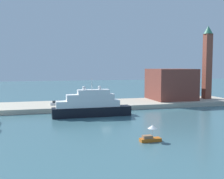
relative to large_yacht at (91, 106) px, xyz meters
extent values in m
plane|color=#3D6670|center=(2.71, -7.97, -3.10)|extent=(400.00, 400.00, 0.00)
cube|color=#B7AD99|center=(2.71, 17.48, -2.35)|extent=(110.00, 18.90, 1.50)
cube|color=black|center=(0.33, 0.00, -1.72)|extent=(22.60, 3.82, 2.75)
cube|color=white|center=(-0.80, 0.00, 0.60)|extent=(18.08, 3.52, 1.90)
cube|color=white|center=(-0.12, 0.00, 2.44)|extent=(13.56, 3.21, 1.77)
cube|color=white|center=(0.78, 0.00, 3.98)|extent=(9.04, 2.91, 1.31)
cylinder|color=silver|center=(0.33, 0.00, 6.31)|extent=(0.16, 0.16, 3.37)
sphere|color=white|center=(2.59, 0.00, 5.16)|extent=(1.05, 1.05, 1.05)
sphere|color=white|center=(-1.93, 0.00, 5.16)|extent=(1.05, 1.05, 1.05)
cube|color=#C66019|center=(6.19, -28.98, -2.77)|extent=(4.11, 1.55, 0.66)
cube|color=#8C6647|center=(5.57, -28.98, -2.15)|extent=(1.81, 1.24, 0.58)
cylinder|color=#B2B2B2|center=(6.60, -28.98, -1.51)|extent=(0.06, 0.06, 1.85)
cone|color=white|center=(6.60, -28.98, -0.27)|extent=(1.83, 1.83, 0.64)
cube|color=brown|center=(35.28, 20.01, 4.30)|extent=(15.56, 15.71, 11.79)
cube|color=brown|center=(49.93, 18.29, 11.09)|extent=(2.74, 2.74, 25.36)
cone|color=#387A5B|center=(49.93, 18.29, 25.30)|extent=(3.56, 3.56, 3.07)
cube|color=silver|center=(-8.45, 15.67, -1.22)|extent=(4.52, 1.89, 0.74)
cube|color=#262D33|center=(-8.67, 15.67, -0.53)|extent=(2.71, 1.70, 0.65)
cylinder|color=#4C4C4C|center=(-5.06, 11.27, -0.87)|extent=(0.36, 0.36, 1.46)
sphere|color=tan|center=(-5.06, 11.27, -0.02)|extent=(0.24, 0.24, 0.24)
cylinder|color=black|center=(4.17, 9.51, -1.26)|extent=(0.48, 0.48, 0.68)
camera|label=1|loc=(-14.44, -77.58, 11.48)|focal=44.47mm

